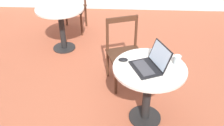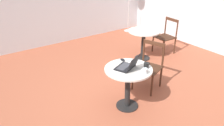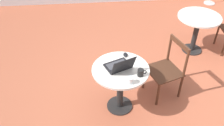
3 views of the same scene
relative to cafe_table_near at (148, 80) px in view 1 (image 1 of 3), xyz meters
The scene contains 9 objects.
ground_plane 0.64m from the cafe_table_near, 67.48° to the left, with size 16.00×16.00×0.00m, color #9E5138.
cafe_table_near is the anchor object (origin of this frame).
cafe_table_mid 1.99m from the cafe_table_near, 39.86° to the left, with size 0.75×0.75×0.72m.
chair_near_right 0.76m from the cafe_table_near, 19.36° to the left, with size 0.57×0.57×0.89m.
chair_mid_right 2.58m from the cafe_table_near, 28.39° to the left, with size 0.47×0.47×0.89m.
laptop 0.22m from the cafe_table_near, 165.92° to the left, with size 0.41×0.41×0.23m.
mouse 0.34m from the cafe_table_near, 70.08° to the left, with size 0.06×0.10×0.03m.
mug 0.35m from the cafe_table_near, 33.41° to the right, with size 0.12×0.08×0.09m.
drinking_glass 0.36m from the cafe_table_near, 73.61° to the right, with size 0.07×0.07×0.09m.
Camera 1 is at (-2.20, -0.03, 2.15)m, focal length 40.00 mm.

